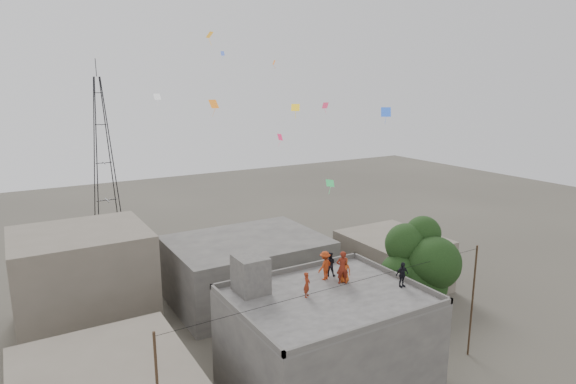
# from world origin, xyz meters

# --- Properties ---
(main_building) EXTENTS (10.00, 8.00, 6.10)m
(main_building) POSITION_xyz_m (0.00, 0.00, 3.05)
(main_building) COLOR #4C4946
(main_building) RESTS_ON ground
(parapet) EXTENTS (10.00, 8.00, 0.30)m
(parapet) POSITION_xyz_m (0.00, 0.00, 6.25)
(parapet) COLOR #4C4946
(parapet) RESTS_ON main_building
(stair_head_box) EXTENTS (1.60, 1.80, 2.00)m
(stair_head_box) POSITION_xyz_m (-3.20, 2.60, 7.10)
(stair_head_box) COLOR #4C4946
(stair_head_box) RESTS_ON main_building
(neighbor_north) EXTENTS (12.00, 9.00, 5.00)m
(neighbor_north) POSITION_xyz_m (2.00, 14.00, 2.50)
(neighbor_north) COLOR #4C4946
(neighbor_north) RESTS_ON ground
(neighbor_northwest) EXTENTS (9.00, 8.00, 7.00)m
(neighbor_northwest) POSITION_xyz_m (-10.00, 16.00, 3.50)
(neighbor_northwest) COLOR #6A6154
(neighbor_northwest) RESTS_ON ground
(neighbor_east) EXTENTS (7.00, 8.00, 4.40)m
(neighbor_east) POSITION_xyz_m (14.00, 10.00, 2.20)
(neighbor_east) COLOR #6A6154
(neighbor_east) RESTS_ON ground
(tree) EXTENTS (4.90, 4.60, 9.10)m
(tree) POSITION_xyz_m (7.37, 0.60, 6.10)
(tree) COLOR black
(tree) RESTS_ON ground
(utility_line) EXTENTS (20.12, 0.62, 7.40)m
(utility_line) POSITION_xyz_m (0.50, -1.25, 3.83)
(utility_line) COLOR black
(utility_line) RESTS_ON ground
(transmission_tower) EXTENTS (2.97, 2.97, 20.01)m
(transmission_tower) POSITION_xyz_m (-4.00, 40.00, 9.07)
(transmission_tower) COLOR black
(transmission_tower) RESTS_ON ground
(person_red_adult) EXTENTS (0.80, 0.66, 1.89)m
(person_red_adult) POSITION_xyz_m (1.71, 1.00, 7.04)
(person_red_adult) COLOR maroon
(person_red_adult) RESTS_ON main_building
(person_orange_child) EXTENTS (0.82, 0.84, 1.46)m
(person_orange_child) POSITION_xyz_m (1.92, 1.07, 6.83)
(person_orange_child) COLOR #B94515
(person_orange_child) RESTS_ON main_building
(person_dark_child) EXTENTS (0.88, 0.85, 1.43)m
(person_dark_child) POSITION_xyz_m (1.74, 2.26, 6.82)
(person_dark_child) COLOR black
(person_dark_child) RESTS_ON main_building
(person_dark_adult) EXTENTS (0.86, 0.39, 1.43)m
(person_dark_adult) POSITION_xyz_m (4.26, -1.07, 6.81)
(person_dark_adult) COLOR black
(person_dark_adult) RESTS_ON main_building
(person_orange_adult) EXTENTS (1.23, 0.95, 1.68)m
(person_orange_adult) POSITION_xyz_m (1.20, 1.96, 6.94)
(person_orange_adult) COLOR #A33512
(person_orange_adult) RESTS_ON main_building
(person_red_child) EXTENTS (0.59, 0.57, 1.35)m
(person_red_child) POSITION_xyz_m (-0.94, 0.53, 6.78)
(person_red_child) COLOR maroon
(person_red_child) RESTS_ON main_building
(kites) EXTENTS (13.16, 15.11, 8.68)m
(kites) POSITION_xyz_m (1.37, 7.08, 15.88)
(kites) COLOR orange
(kites) RESTS_ON ground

